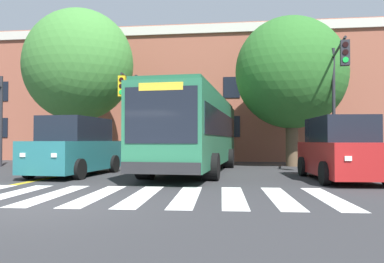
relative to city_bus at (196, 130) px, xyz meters
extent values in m
plane|color=#303033|center=(-2.32, -9.27, -1.87)|extent=(120.00, 120.00, 0.00)
cube|color=white|center=(-4.02, -7.67, -1.87)|extent=(0.74, 3.81, 0.01)
cube|color=white|center=(-2.86, -7.62, -1.87)|extent=(0.74, 3.81, 0.01)
cube|color=white|center=(-1.70, -7.56, -1.87)|extent=(0.74, 3.81, 0.01)
cube|color=white|center=(-0.55, -7.51, -1.87)|extent=(0.74, 3.81, 0.01)
cube|color=white|center=(0.61, -7.46, -1.87)|extent=(0.74, 3.81, 0.01)
cube|color=white|center=(1.77, -7.41, -1.87)|extent=(0.74, 3.81, 0.01)
cube|color=white|center=(2.93, -7.36, -1.87)|extent=(0.74, 3.81, 0.01)
cube|color=white|center=(4.09, -7.31, -1.87)|extent=(0.74, 3.81, 0.01)
cube|color=gold|center=(-5.25, 6.41, -1.87)|extent=(0.12, 36.00, 0.01)
cube|color=gold|center=(-5.09, 6.41, -1.87)|extent=(0.12, 36.00, 0.01)
cube|color=#28704C|center=(0.00, 0.02, -0.04)|extent=(3.33, 11.82, 2.87)
cube|color=black|center=(1.27, -0.07, 0.25)|extent=(0.78, 10.71, 1.03)
cube|color=black|center=(-1.26, 0.11, 0.25)|extent=(0.78, 10.71, 1.03)
cube|color=black|center=(-0.41, -5.81, 0.30)|extent=(2.26, 0.18, 1.72)
cube|color=yellow|center=(-0.41, -5.81, 1.17)|extent=(1.38, 0.13, 0.24)
cube|color=#232326|center=(-0.41, -5.84, -1.30)|extent=(2.47, 0.27, 0.36)
cube|color=#246444|center=(0.00, 0.02, 1.47)|extent=(3.15, 11.35, 0.16)
cylinder|color=black|center=(0.95, -3.67, -1.39)|extent=(0.63, 1.01, 0.97)
cylinder|color=black|center=(-1.45, -3.50, -1.39)|extent=(0.63, 1.01, 0.97)
cylinder|color=black|center=(1.39, 2.56, -1.39)|extent=(0.63, 1.01, 0.97)
cylinder|color=black|center=(-1.01, 2.73, -1.39)|extent=(0.63, 1.01, 0.97)
cube|color=#236B70|center=(-4.65, -2.33, -1.08)|extent=(2.33, 5.18, 1.18)
cube|color=black|center=(-4.65, -2.28, -0.01)|extent=(2.00, 3.25, 0.96)
cube|color=white|center=(-4.25, -4.92, -0.96)|extent=(0.20, 0.05, 0.14)
cube|color=white|center=(-5.43, -4.83, -0.96)|extent=(0.20, 0.05, 0.14)
cylinder|color=black|center=(-3.76, -3.97, -1.49)|extent=(0.27, 0.77, 0.76)
cylinder|color=black|center=(-5.77, -3.82, -1.49)|extent=(0.27, 0.77, 0.76)
cylinder|color=black|center=(-3.53, -0.85, -1.49)|extent=(0.27, 0.77, 0.76)
cylinder|color=black|center=(-5.54, -0.70, -1.49)|extent=(0.27, 0.77, 0.76)
cube|color=#AD1E1E|center=(5.48, -3.06, -1.10)|extent=(2.18, 5.00, 1.14)
cube|color=black|center=(5.47, -3.01, -0.08)|extent=(1.88, 3.13, 0.89)
cube|color=white|center=(5.06, -5.55, -0.98)|extent=(0.20, 0.05, 0.14)
cylinder|color=black|center=(4.60, -4.63, -1.49)|extent=(0.26, 0.77, 0.76)
cylinder|color=black|center=(6.35, -1.49, -1.49)|extent=(0.26, 0.77, 0.76)
cylinder|color=black|center=(4.42, -1.60, -1.49)|extent=(0.26, 0.77, 0.76)
cylinder|color=#28282D|center=(6.51, 1.93, 1.07)|extent=(0.16, 0.16, 5.89)
cylinder|color=#28282D|center=(6.30, 0.13, 3.60)|extent=(0.53, 3.61, 0.11)
cube|color=#28282D|center=(6.10, -1.52, 3.00)|extent=(0.37, 0.32, 1.00)
cylinder|color=black|center=(6.08, -1.66, 3.30)|extent=(0.22, 0.06, 0.22)
cylinder|color=black|center=(6.08, -1.66, 3.00)|extent=(0.22, 0.06, 0.22)
cylinder|color=green|center=(6.08, -1.66, 2.70)|extent=(0.22, 0.06, 0.22)
cylinder|color=#28282D|center=(-10.88, 2.02, 0.58)|extent=(0.16, 0.16, 4.91)
cylinder|color=#28282D|center=(-3.85, 3.80, 0.70)|extent=(0.16, 0.16, 5.14)
cylinder|color=#28282D|center=(-3.76, 2.15, 2.76)|extent=(0.30, 3.31, 0.11)
cube|color=yellow|center=(-3.67, 0.65, 2.16)|extent=(0.36, 0.30, 1.00)
cylinder|color=black|center=(-3.66, 0.50, 2.46)|extent=(0.22, 0.04, 0.22)
cylinder|color=black|center=(-3.66, 0.50, 2.16)|extent=(0.22, 0.04, 0.22)
cylinder|color=green|center=(-3.66, 0.50, 1.86)|extent=(0.22, 0.04, 0.22)
cylinder|color=brown|center=(4.84, 4.22, -0.61)|extent=(0.67, 0.67, 2.53)
ellipsoid|color=#2D6B28|center=(4.84, 4.22, 3.27)|extent=(8.67, 8.63, 6.14)
cylinder|color=#4C3D2D|center=(-7.25, 3.66, -0.36)|extent=(0.46, 0.46, 3.02)
ellipsoid|color=#428438|center=(-7.25, 3.66, 3.88)|extent=(7.85, 7.26, 6.43)
cube|color=#9E5642|center=(1.48, 11.83, 2.80)|extent=(41.35, 7.31, 9.35)
cube|color=beige|center=(1.48, 8.09, 7.07)|extent=(41.35, 0.16, 0.60)
cube|color=black|center=(-15.06, 8.14, 0.46)|extent=(1.10, 0.06, 1.40)
cube|color=black|center=(1.48, 8.14, 0.46)|extent=(1.10, 0.06, 1.40)
cube|color=black|center=(-15.06, 8.14, 3.08)|extent=(1.10, 0.06, 1.40)
cube|color=black|center=(1.48, 8.14, 3.08)|extent=(1.10, 0.06, 1.40)
camera|label=1|loc=(1.90, -16.83, -0.46)|focal=35.00mm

